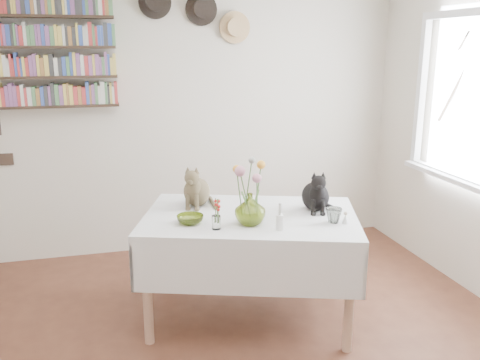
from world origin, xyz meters
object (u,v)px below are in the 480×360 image
object	(u,v)px
flower_vase	(250,209)
bookshelf_unit	(53,52)
black_cat	(316,189)
dining_table	(250,241)
tabby_cat	(197,184)

from	to	relation	value
flower_vase	bookshelf_unit	size ratio (longest dim) A/B	0.21
black_cat	flower_vase	world-z (taller)	black_cat
dining_table	black_cat	size ratio (longest dim) A/B	5.47
black_cat	bookshelf_unit	size ratio (longest dim) A/B	0.30
black_cat	tabby_cat	bearing A→B (deg)	171.74
tabby_cat	bookshelf_unit	xyz separation A→B (m)	(-0.99, 1.07, 0.91)
dining_table	bookshelf_unit	distance (m)	2.28
flower_vase	bookshelf_unit	distance (m)	2.22
black_cat	flower_vase	bearing A→B (deg)	-147.66
flower_vase	bookshelf_unit	world-z (taller)	bookshelf_unit
tabby_cat	bookshelf_unit	bearing A→B (deg)	158.96
dining_table	tabby_cat	distance (m)	0.56
tabby_cat	black_cat	world-z (taller)	tabby_cat
flower_vase	bookshelf_unit	xyz separation A→B (m)	(-1.25, 1.56, 0.97)
bookshelf_unit	dining_table	bearing A→B (deg)	-46.67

